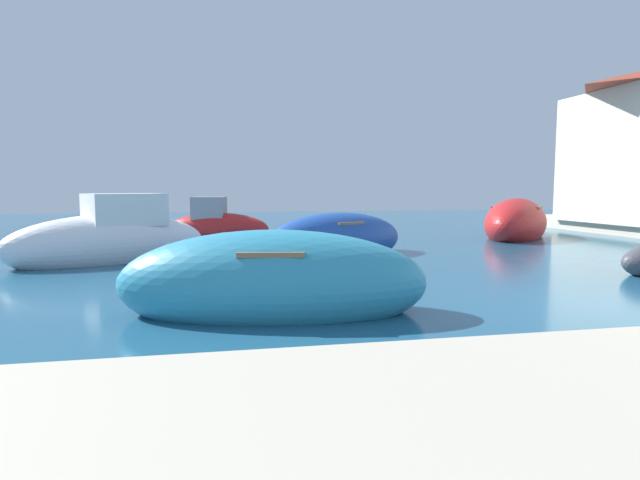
{
  "coord_description": "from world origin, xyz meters",
  "views": [
    {
      "loc": [
        -7.61,
        -7.19,
        2.13
      ],
      "look_at": [
        -4.47,
        8.5,
        0.54
      ],
      "focal_mm": 29.34,
      "sensor_mm": 36.0,
      "label": 1
    }
  ],
  "objects_px": {
    "moored_boat_1": "(337,240)",
    "moored_boat_5": "(112,240)",
    "moored_boat_3": "(217,227)",
    "moored_boat_2": "(516,223)",
    "moored_boat_4": "(273,283)"
  },
  "relations": [
    {
      "from": "moored_boat_1",
      "to": "moored_boat_5",
      "type": "distance_m",
      "value": 6.79
    },
    {
      "from": "moored_boat_3",
      "to": "moored_boat_5",
      "type": "bearing_deg",
      "value": -102.46
    },
    {
      "from": "moored_boat_1",
      "to": "moored_boat_3",
      "type": "xyz_separation_m",
      "value": [
        -3.77,
        6.27,
        0.01
      ]
    },
    {
      "from": "moored_boat_2",
      "to": "moored_boat_5",
      "type": "xyz_separation_m",
      "value": [
        -15.87,
        -4.63,
        0.01
      ]
    },
    {
      "from": "moored_boat_2",
      "to": "moored_boat_3",
      "type": "relative_size",
      "value": 1.42
    },
    {
      "from": "moored_boat_1",
      "to": "moored_boat_2",
      "type": "height_order",
      "value": "moored_boat_2"
    },
    {
      "from": "moored_boat_1",
      "to": "moored_boat_5",
      "type": "bearing_deg",
      "value": 157.56
    },
    {
      "from": "moored_boat_3",
      "to": "moored_boat_5",
      "type": "distance_m",
      "value": 7.12
    },
    {
      "from": "moored_boat_1",
      "to": "moored_boat_2",
      "type": "distance_m",
      "value": 10.12
    },
    {
      "from": "moored_boat_4",
      "to": "moored_boat_2",
      "type": "bearing_deg",
      "value": 53.84
    },
    {
      "from": "moored_boat_5",
      "to": "moored_boat_2",
      "type": "bearing_deg",
      "value": 168.13
    },
    {
      "from": "moored_boat_1",
      "to": "moored_boat_4",
      "type": "height_order",
      "value": "moored_boat_4"
    },
    {
      "from": "moored_boat_2",
      "to": "moored_boat_5",
      "type": "relative_size",
      "value": 1.09
    },
    {
      "from": "moored_boat_2",
      "to": "moored_boat_3",
      "type": "height_order",
      "value": "moored_boat_3"
    },
    {
      "from": "moored_boat_4",
      "to": "moored_boat_5",
      "type": "bearing_deg",
      "value": 127.32
    }
  ]
}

